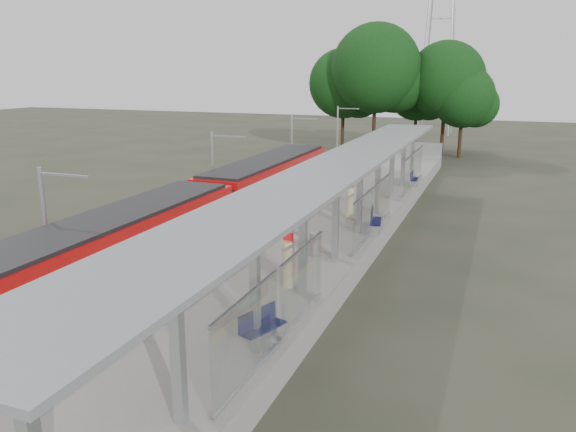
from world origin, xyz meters
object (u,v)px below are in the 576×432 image
Objects in this scene: bench_mid at (374,219)px; info_pillar_near at (288,263)px; train at (209,213)px; bench_far at (413,178)px; info_pillar_far at (350,203)px; bench_near at (261,325)px; litter_bin at (315,244)px.

bench_mid is 8.36m from info_pillar_near.
bench_far is (7.12, 15.45, -0.56)m from train.
train is 14.19× the size of info_pillar_far.
bench_near is at bearing -74.26° from info_pillar_near.
bench_near reaches higher than bench_far.
info_pillar_far is at bearing 114.48° from bench_near.
bench_mid is at bearing -52.40° from info_pillar_far.
bench_near is 0.92× the size of bench_mid.
litter_bin is at bearing 98.28° from info_pillar_near.
bench_mid is 1.73× the size of litter_bin.
info_pillar_far is at bearing 97.38° from info_pillar_near.
bench_near is at bearing -54.06° from train.
bench_near reaches higher than litter_bin.
info_pillar_near reaches higher than bench_near.
litter_bin is at bearing -97.07° from bench_far.
train is 7.59m from info_pillar_near.
train is 5.75m from litter_bin.
train is 13.75× the size of info_pillar_near.
info_pillar_near reaches higher than litter_bin.
train reaches higher than bench_near.
info_pillar_far reaches higher than litter_bin.
info_pillar_far is at bearing 122.19° from bench_mid.
litter_bin is (-1.51, -16.61, -0.01)m from bench_far.
bench_far is at bearing 75.22° from info_pillar_far.
bench_far is at bearing 65.27° from train.
train is at bearing -141.10° from info_pillar_far.
litter_bin is (5.61, -1.16, -0.57)m from train.
bench_mid reaches higher than bench_near.
train reaches higher than bench_far.
bench_near is at bearing -102.74° from bench_mid.
train is at bearing -165.10° from bench_mid.
train is 17.82× the size of bench_near.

